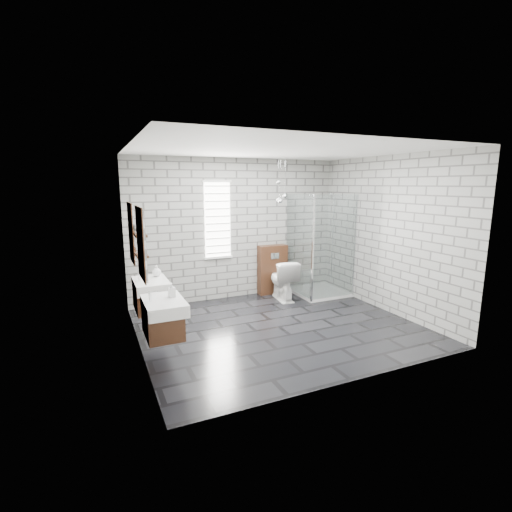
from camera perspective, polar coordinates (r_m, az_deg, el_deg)
floor at (r=5.97m, az=3.58°, el=-10.90°), size 4.20×3.60×0.02m
ceiling at (r=5.56m, az=3.93°, el=16.07°), size 4.20×3.60×0.02m
wall_back at (r=7.24m, az=-2.96°, el=4.13°), size 4.20×0.02×2.70m
wall_front at (r=4.13m, az=15.56°, el=-1.54°), size 4.20×0.02×2.70m
wall_left at (r=5.00m, az=-18.18°, el=0.46°), size 0.02×3.60×2.70m
wall_right at (r=6.85m, az=19.59°, el=3.10°), size 0.02×3.60×2.70m
vanity_left at (r=4.64m, az=-14.49°, el=-7.70°), size 0.47×0.70×1.57m
vanity_right at (r=5.61m, az=-16.29°, el=-4.53°), size 0.47×0.70×1.57m
shelf_lower at (r=4.96m, az=-17.18°, el=0.09°), size 0.14×0.30×0.03m
shelf_upper at (r=4.92m, az=-17.35°, el=3.07°), size 0.14×0.30×0.03m
window at (r=7.06m, az=-5.94°, el=5.54°), size 0.56×0.05×1.48m
cistern_panel at (r=7.58m, az=2.54°, el=-2.08°), size 0.60×0.20×1.00m
flush_plate at (r=7.43m, az=2.92°, el=0.01°), size 0.18×0.01×0.12m
shower_enclosure at (r=7.53m, az=9.59°, el=-2.29°), size 1.00×1.00×2.03m
pendant_cluster at (r=7.10m, az=3.91°, el=9.41°), size 0.26×0.25×0.84m
toilet at (r=7.23m, az=4.12°, el=-3.65°), size 0.53×0.81×0.78m
soap_bottle_a at (r=4.68m, az=-12.84°, el=-5.11°), size 0.08×0.08×0.18m
soap_bottle_b at (r=5.77m, az=-15.04°, el=-2.21°), size 0.16×0.16×0.17m
soap_bottle_c at (r=4.90m, az=-17.08°, el=1.43°), size 0.10×0.10×0.22m
vase at (r=5.02m, az=-17.44°, el=4.09°), size 0.12×0.12×0.12m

